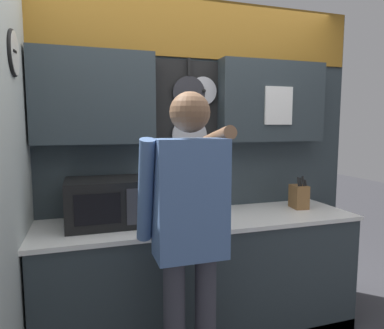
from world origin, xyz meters
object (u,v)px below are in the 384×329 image
(microwave, at_px, (105,202))
(knife_block, at_px, (299,196))
(utensil_crock, at_px, (212,204))
(person, at_px, (189,222))

(microwave, xyz_separation_m, knife_block, (1.52, 0.00, -0.06))
(utensil_crock, relative_size, person, 0.20)
(microwave, distance_m, utensil_crock, 0.77)
(knife_block, bearing_deg, person, -151.53)
(microwave, relative_size, knife_block, 1.90)
(knife_block, xyz_separation_m, utensil_crock, (-0.75, 0.00, -0.01))
(microwave, bearing_deg, knife_block, 0.03)
(microwave, height_order, person, person)
(knife_block, distance_m, utensil_crock, 0.75)
(knife_block, relative_size, utensil_crock, 0.76)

